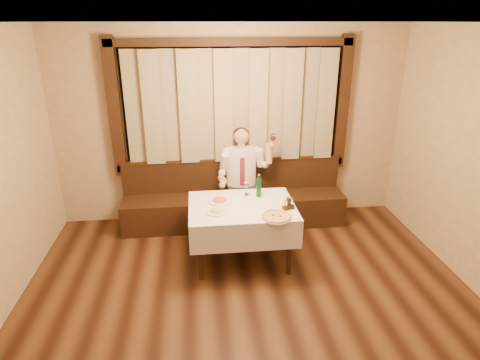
{
  "coord_description": "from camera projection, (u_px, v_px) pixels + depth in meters",
  "views": [
    {
      "loc": [
        -0.5,
        -2.62,
        2.82
      ],
      "look_at": [
        0.0,
        1.9,
        1.0
      ],
      "focal_mm": 30.0,
      "sensor_mm": 36.0,
      "label": 1
    }
  ],
  "objects": [
    {
      "name": "room",
      "position": [
        251.0,
        167.0,
        3.86
      ],
      "size": [
        5.01,
        6.01,
        2.81
      ],
      "color": "black",
      "rests_on": "ground"
    },
    {
      "name": "banquette",
      "position": [
        234.0,
        203.0,
        5.91
      ],
      "size": [
        3.2,
        0.61,
        0.94
      ],
      "color": "black",
      "rests_on": "ground"
    },
    {
      "name": "dining_table",
      "position": [
        242.0,
        213.0,
        4.84
      ],
      "size": [
        1.27,
        0.97,
        0.76
      ],
      "color": "black",
      "rests_on": "ground"
    },
    {
      "name": "pizza",
      "position": [
        276.0,
        217.0,
        4.48
      ],
      "size": [
        0.35,
        0.35,
        0.04
      ],
      "rotation": [
        0.0,
        0.0,
        0.21
      ],
      "color": "white",
      "rests_on": "dining_table"
    },
    {
      "name": "pasta_red",
      "position": [
        220.0,
        199.0,
        4.87
      ],
      "size": [
        0.28,
        0.28,
        0.09
      ],
      "rotation": [
        0.0,
        0.0,
        0.15
      ],
      "color": "white",
      "rests_on": "dining_table"
    },
    {
      "name": "pasta_cream",
      "position": [
        217.0,
        209.0,
        4.61
      ],
      "size": [
        0.25,
        0.25,
        0.09
      ],
      "rotation": [
        0.0,
        0.0,
        0.34
      ],
      "color": "white",
      "rests_on": "dining_table"
    },
    {
      "name": "green_bottle",
      "position": [
        259.0,
        187.0,
        5.0
      ],
      "size": [
        0.06,
        0.06,
        0.29
      ],
      "rotation": [
        0.0,
        0.0,
        -0.02
      ],
      "color": "#11522A",
      "rests_on": "dining_table"
    },
    {
      "name": "table_wine_glass",
      "position": [
        247.0,
        185.0,
        5.04
      ],
      "size": [
        0.07,
        0.07,
        0.18
      ],
      "rotation": [
        0.0,
        0.0,
        -0.14
      ],
      "color": "white",
      "rests_on": "dining_table"
    },
    {
      "name": "cruet_caddy",
      "position": [
        288.0,
        205.0,
        4.69
      ],
      "size": [
        0.15,
        0.11,
        0.14
      ],
      "rotation": [
        0.0,
        0.0,
        0.39
      ],
      "color": "black",
      "rests_on": "dining_table"
    },
    {
      "name": "seated_man",
      "position": [
        242.0,
        171.0,
        5.65
      ],
      "size": [
        0.8,
        0.6,
        1.44
      ],
      "color": "black",
      "rests_on": "ground"
    }
  ]
}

